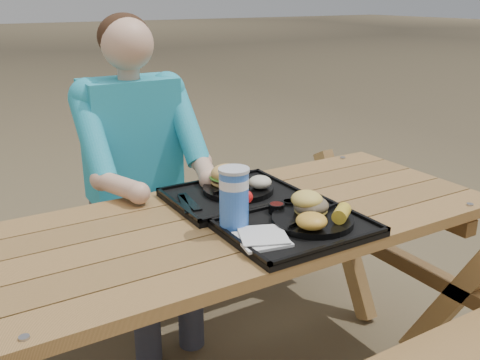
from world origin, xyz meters
TOP-DOWN VIEW (x-y plane):
  - picnic_table at (0.00, 0.00)m, footprint 1.80×1.49m
  - tray_near at (0.09, -0.20)m, footprint 0.45×0.35m
  - tray_far at (0.06, 0.15)m, footprint 0.45×0.35m
  - plate_near at (0.15, -0.20)m, footprint 0.26×0.26m
  - plate_far at (0.09, 0.16)m, footprint 0.26×0.26m
  - napkin_stack at (-0.06, -0.23)m, footprint 0.17×0.17m
  - soda_cup at (-0.08, -0.10)m, footprint 0.09×0.09m
  - condiment_bbq at (0.10, -0.08)m, footprint 0.05×0.05m
  - condiment_mustard at (0.15, -0.07)m, footprint 0.05×0.05m
  - sandwich at (0.17, -0.17)m, footprint 0.11×0.11m
  - mac_cheese at (0.09, -0.27)m, footprint 0.10×0.10m
  - corn_cob at (0.21, -0.27)m, footprint 0.11×0.11m
  - cutlery_far at (-0.11, 0.16)m, footprint 0.05×0.17m
  - burger at (0.07, 0.21)m, footprint 0.12×0.12m
  - baked_beans at (0.03, 0.11)m, footprint 0.07×0.07m
  - potato_salad at (0.15, 0.11)m, footprint 0.08×0.08m
  - diner at (-0.11, 0.69)m, footprint 0.48×0.84m

SIDE VIEW (x-z plane):
  - picnic_table at x=0.00m, z-range 0.00..0.75m
  - diner at x=-0.11m, z-range 0.00..1.28m
  - tray_near at x=0.09m, z-range 0.75..0.77m
  - tray_far at x=0.06m, z-range 0.75..0.77m
  - cutlery_far at x=-0.11m, z-range 0.77..0.78m
  - napkin_stack at x=-0.06m, z-range 0.77..0.79m
  - plate_near at x=0.15m, z-range 0.77..0.79m
  - plate_far at x=0.09m, z-range 0.77..0.79m
  - condiment_mustard at x=0.15m, z-range 0.77..0.80m
  - condiment_bbq at x=0.10m, z-range 0.77..0.80m
  - baked_beans at x=0.03m, z-range 0.79..0.82m
  - corn_cob at x=0.21m, z-range 0.79..0.84m
  - potato_salad at x=0.15m, z-range 0.79..0.84m
  - mac_cheese at x=0.09m, z-range 0.79..0.84m
  - burger at x=0.07m, z-range 0.79..0.90m
  - sandwich at x=0.17m, z-range 0.79..0.90m
  - soda_cup at x=-0.08m, z-range 0.77..0.95m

